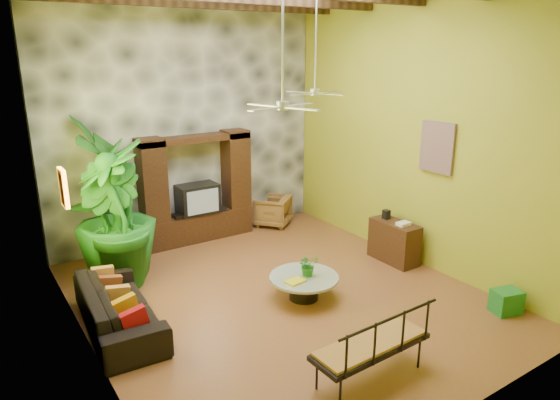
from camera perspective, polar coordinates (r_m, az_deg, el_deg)
ground at (r=8.52m, az=-0.13°, el=-10.85°), size 7.00×7.00×0.00m
back_wall at (r=10.73m, az=-10.66°, el=8.75°), size 6.00×0.02×5.00m
left_wall at (r=6.55m, az=-22.58°, el=2.68°), size 0.02×7.00×5.00m
right_wall at (r=9.64m, az=15.01°, el=7.58°), size 0.02×7.00×5.00m
stone_accent_wall at (r=10.68m, az=-10.53°, el=8.72°), size 5.98×0.10×4.98m
entertainment_center at (r=10.73m, az=-9.45°, el=0.41°), size 2.40×0.55×2.30m
ceiling_fan_front at (r=7.12m, az=0.31°, el=12.36°), size 1.28×1.28×1.86m
ceiling_fan_back at (r=9.46m, az=4.02°, el=13.44°), size 1.28×1.28×1.86m
wall_art_mask at (r=7.61m, az=-23.51°, el=1.29°), size 0.06×0.32×0.55m
wall_art_painting at (r=9.27m, az=17.52°, el=5.76°), size 0.06×0.70×0.90m
sofa at (r=7.84m, az=-17.99°, el=-11.56°), size 1.06×2.37×0.68m
wicker_armchair at (r=11.64m, az=-0.85°, el=-1.23°), size 1.06×1.06×0.70m
tall_plant_a at (r=9.89m, az=-19.38°, el=1.00°), size 1.62×1.80×2.84m
tall_plant_b at (r=8.96m, az=-18.38°, el=-2.59°), size 1.46×1.55×2.22m
tall_plant_c at (r=9.21m, az=-18.34°, el=-1.18°), size 1.43×1.43×2.49m
coffee_table at (r=8.32m, az=2.75°, el=-9.58°), size 1.14×1.14×0.40m
centerpiece_plant at (r=8.22m, az=3.25°, el=-7.42°), size 0.39×0.36×0.37m
yellow_tray at (r=8.05m, az=1.75°, el=-9.27°), size 0.33×0.26×0.03m
iron_bench at (r=6.41m, az=10.84°, el=-15.79°), size 1.60×0.61×0.57m
side_console at (r=9.91m, az=12.91°, el=-4.67°), size 0.46×1.00×0.79m
green_bin at (r=8.69m, az=24.45°, el=-10.50°), size 0.50×0.43×0.37m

